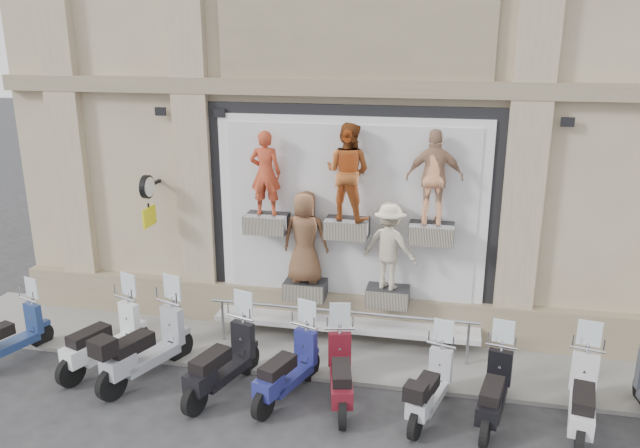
# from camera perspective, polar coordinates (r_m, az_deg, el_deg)

# --- Properties ---
(ground) EXTENTS (90.00, 90.00, 0.00)m
(ground) POSITION_cam_1_polar(r_m,az_deg,el_deg) (10.27, -0.18, -17.18)
(ground) COLOR #2C2C2F
(ground) RESTS_ON ground
(sidewalk) EXTENTS (16.00, 2.20, 0.08)m
(sidewalk) POSITION_cam_1_polar(r_m,az_deg,el_deg) (12.01, 1.95, -11.52)
(sidewalk) COLOR gray
(sidewalk) RESTS_ON ground
(building) EXTENTS (14.00, 8.60, 12.00)m
(building) POSITION_cam_1_polar(r_m,az_deg,el_deg) (15.42, 5.50, 17.73)
(building) COLOR #C0B18C
(building) RESTS_ON ground
(shop_vitrine) EXTENTS (5.60, 0.91, 4.30)m
(shop_vitrine) POSITION_cam_1_polar(r_m,az_deg,el_deg) (11.68, 2.98, 0.26)
(shop_vitrine) COLOR black
(shop_vitrine) RESTS_ON ground
(guard_rail) EXTENTS (5.06, 0.10, 0.93)m
(guard_rail) POSITION_cam_1_polar(r_m,az_deg,el_deg) (11.73, 1.89, -9.92)
(guard_rail) COLOR #9EA0A5
(guard_rail) RESTS_ON ground
(clock_sign_bracket) EXTENTS (0.10, 0.80, 1.02)m
(clock_sign_bracket) POSITION_cam_1_polar(r_m,az_deg,el_deg) (12.54, -15.46, 2.66)
(clock_sign_bracket) COLOR black
(clock_sign_bracket) RESTS_ON ground
(scooter_a) EXTENTS (1.06, 1.84, 1.44)m
(scooter_a) POSITION_cam_1_polar(r_m,az_deg,el_deg) (12.76, -26.73, -8.28)
(scooter_a) COLOR navy
(scooter_a) RESTS_ON ground
(scooter_b) EXTENTS (1.25, 2.06, 1.61)m
(scooter_b) POSITION_cam_1_polar(r_m,az_deg,el_deg) (11.81, -19.27, -8.89)
(scooter_b) COLOR silver
(scooter_b) RESTS_ON ground
(scooter_c) EXTENTS (1.33, 2.19, 1.71)m
(scooter_c) POSITION_cam_1_polar(r_m,az_deg,el_deg) (11.22, -15.72, -9.68)
(scooter_c) COLOR #8F929B
(scooter_c) RESTS_ON ground
(scooter_d) EXTENTS (1.13, 2.06, 1.60)m
(scooter_d) POSITION_cam_1_polar(r_m,az_deg,el_deg) (10.57, -9.00, -11.28)
(scooter_d) COLOR black
(scooter_d) RESTS_ON ground
(scooter_e) EXTENTS (1.13, 1.95, 1.52)m
(scooter_e) POSITION_cam_1_polar(r_m,az_deg,el_deg) (10.33, -3.02, -12.03)
(scooter_e) COLOR navy
(scooter_e) RESTS_ON ground
(scooter_f) EXTENTS (0.91, 1.92, 1.50)m
(scooter_f) POSITION_cam_1_polar(r_m,az_deg,el_deg) (10.20, 1.92, -12.48)
(scooter_f) COLOR #580F19
(scooter_f) RESTS_ON ground
(scooter_g) EXTENTS (0.97, 1.82, 1.42)m
(scooter_g) POSITION_cam_1_polar(r_m,az_deg,el_deg) (10.04, 10.08, -13.54)
(scooter_g) COLOR #A6A8AD
(scooter_g) RESTS_ON ground
(scooter_h) EXTENTS (0.88, 1.87, 1.47)m
(scooter_h) POSITION_cam_1_polar(r_m,az_deg,el_deg) (10.12, 15.70, -13.53)
(scooter_h) COLOR black
(scooter_h) RESTS_ON ground
(scooter_i) EXTENTS (0.91, 1.98, 1.55)m
(scooter_i) POSITION_cam_1_polar(r_m,az_deg,el_deg) (10.31, 23.02, -13.47)
(scooter_i) COLOR silver
(scooter_i) RESTS_ON ground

